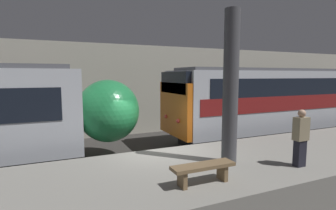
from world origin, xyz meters
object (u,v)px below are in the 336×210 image
Objects in this scene: person_waiting at (301,137)px; platform_bench at (203,169)px; support_pillar_near at (231,88)px; train_boxy at (297,102)px.

platform_bench is (-2.97, 0.07, -0.47)m from person_waiting.
train_boxy is (8.00, 4.48, -1.12)m from support_pillar_near.
train_boxy is at bearing 40.48° from person_waiting.
platform_bench is (-1.43, -0.95, -1.76)m from support_pillar_near.
train_boxy is at bearing 29.28° from support_pillar_near.
support_pillar_near is at bearing 33.77° from platform_bench.
platform_bench is (-9.42, -5.44, -0.64)m from train_boxy.
person_waiting is at bearing -1.38° from platform_bench.
support_pillar_near is at bearing 146.38° from person_waiting.
train_boxy is at bearing 29.99° from platform_bench.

